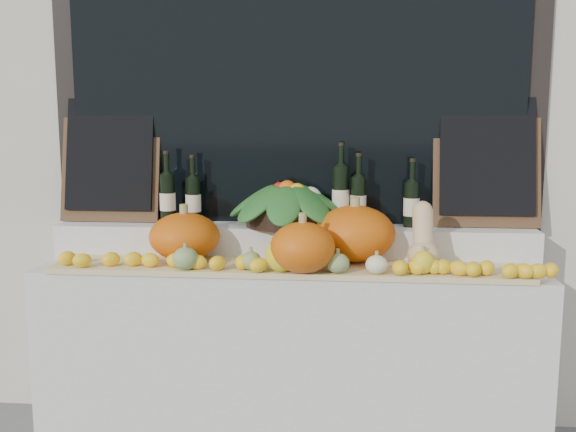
{
  "coord_description": "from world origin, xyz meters",
  "views": [
    {
      "loc": [
        0.26,
        -1.38,
        1.56
      ],
      "look_at": [
        0.0,
        1.45,
        1.12
      ],
      "focal_mm": 40.0,
      "sensor_mm": 36.0,
      "label": 1
    }
  ],
  "objects": [
    {
      "name": "chalkboard_left",
      "position": [
        -0.92,
        1.74,
        1.36
      ],
      "size": [
        0.5,
        0.15,
        0.61
      ],
      "rotation": [
        -0.2,
        0.0,
        0.0
      ],
      "color": "#4C331E",
      "rests_on": "rear_tier"
    },
    {
      "name": "pumpkin_right",
      "position": [
        0.3,
        1.52,
        1.03
      ],
      "size": [
        0.47,
        0.47,
        0.26
      ],
      "primitive_type": "ellipsoid",
      "rotation": [
        0.0,
        0.0,
        -0.33
      ],
      "color": "#D95D0B",
      "rests_on": "straw_bedding"
    },
    {
      "name": "lemon_heap",
      "position": [
        0.0,
        1.29,
        0.94
      ],
      "size": [
        2.2,
        0.16,
        0.06
      ],
      "primitive_type": null,
      "color": "yellow",
      "rests_on": "straw_bedding"
    },
    {
      "name": "wine_bottle_near_right",
      "position": [
        0.32,
        1.67,
        1.16
      ],
      "size": [
        0.08,
        0.08,
        0.35
      ],
      "color": "black",
      "rests_on": "rear_tier"
    },
    {
      "name": "butternut_squash",
      "position": [
        0.6,
        1.41,
        1.03
      ],
      "size": [
        0.14,
        0.21,
        0.29
      ],
      "color": "#D9AE7F",
      "rests_on": "straw_bedding"
    },
    {
      "name": "wine_bottle_far_right",
      "position": [
        0.57,
        1.69,
        1.15
      ],
      "size": [
        0.08,
        0.08,
        0.33
      ],
      "color": "black",
      "rests_on": "rear_tier"
    },
    {
      "name": "wine_bottle_far_left",
      "position": [
        -0.61,
        1.64,
        1.17
      ],
      "size": [
        0.08,
        0.08,
        0.36
      ],
      "color": "black",
      "rests_on": "rear_tier"
    },
    {
      "name": "chalkboard_right",
      "position": [
        0.92,
        1.74,
        1.36
      ],
      "size": [
        0.5,
        0.15,
        0.61
      ],
      "rotation": [
        -0.2,
        0.0,
        0.0
      ],
      "color": "#4C331E",
      "rests_on": "rear_tier"
    },
    {
      "name": "display_sill",
      "position": [
        0.0,
        1.52,
        0.44
      ],
      "size": [
        2.3,
        0.55,
        0.88
      ],
      "primitive_type": "cube",
      "color": "silver",
      "rests_on": "ground"
    },
    {
      "name": "wine_bottle_tall",
      "position": [
        0.23,
        1.69,
        1.19
      ],
      "size": [
        0.08,
        0.08,
        0.4
      ],
      "color": "black",
      "rests_on": "rear_tier"
    },
    {
      "name": "wine_bottle_near_left",
      "position": [
        -0.49,
        1.68,
        1.16
      ],
      "size": [
        0.08,
        0.08,
        0.34
      ],
      "color": "black",
      "rests_on": "rear_tier"
    },
    {
      "name": "straw_bedding",
      "position": [
        0.0,
        1.4,
        0.89
      ],
      "size": [
        2.1,
        0.32,
        0.02
      ],
      "primitive_type": "cube",
      "color": "tan",
      "rests_on": "display_sill"
    },
    {
      "name": "rear_tier",
      "position": [
        0.0,
        1.68,
        0.96
      ],
      "size": [
        2.3,
        0.25,
        0.16
      ],
      "primitive_type": "cube",
      "color": "silver",
      "rests_on": "display_sill"
    },
    {
      "name": "produce_bowl",
      "position": [
        -0.02,
        1.66,
        1.15
      ],
      "size": [
        0.61,
        0.61,
        0.23
      ],
      "color": "black",
      "rests_on": "rear_tier"
    },
    {
      "name": "decorative_gourds",
      "position": [
        0.05,
        1.28,
        0.96
      ],
      "size": [
        1.12,
        0.14,
        0.17
      ],
      "color": "#2C601C",
      "rests_on": "straw_bedding"
    },
    {
      "name": "pumpkin_left",
      "position": [
        -0.48,
        1.48,
        1.01
      ],
      "size": [
        0.36,
        0.36,
        0.22
      ],
      "primitive_type": "ellipsoid",
      "rotation": [
        0.0,
        0.0,
        0.12
      ],
      "color": "#D95D0B",
      "rests_on": "straw_bedding"
    },
    {
      "name": "pumpkin_center",
      "position": [
        0.08,
        1.28,
        1.01
      ],
      "size": [
        0.3,
        0.3,
        0.22
      ],
      "primitive_type": "ellipsoid",
      "rotation": [
        0.0,
        0.0,
        0.08
      ],
      "color": "#D95D0B",
      "rests_on": "straw_bedding"
    }
  ]
}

